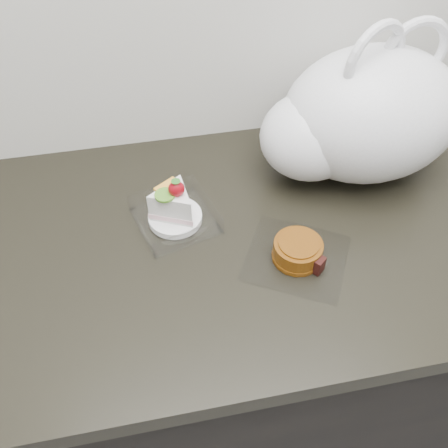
% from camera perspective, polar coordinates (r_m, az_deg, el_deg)
% --- Properties ---
extents(counter, '(2.04, 0.64, 0.90)m').
position_cam_1_polar(counter, '(1.32, 4.29, -13.68)').
color(counter, black).
rests_on(counter, ground).
extents(cake_tray, '(0.17, 0.17, 0.11)m').
position_cam_1_polar(cake_tray, '(0.94, -5.67, 1.53)').
color(cake_tray, white).
rests_on(cake_tray, counter).
extents(mooncake_wrap, '(0.23, 0.23, 0.04)m').
position_cam_1_polar(mooncake_wrap, '(0.89, 8.47, -3.23)').
color(mooncake_wrap, white).
rests_on(mooncake_wrap, counter).
extents(plastic_bag, '(0.45, 0.35, 0.33)m').
position_cam_1_polar(plastic_bag, '(1.02, 15.19, 11.63)').
color(plastic_bag, white).
rests_on(plastic_bag, counter).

